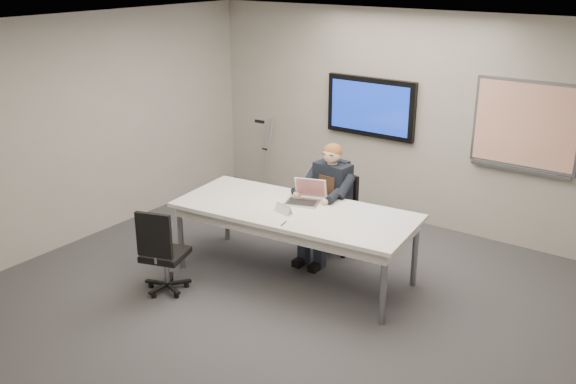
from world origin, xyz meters
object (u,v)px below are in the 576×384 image
Objects in this scene: laptop at (306,196)px; office_chair_far at (335,228)px; office_chair_near at (164,266)px; seated_person at (324,214)px; conference_table at (295,217)px.

office_chair_far is at bearing 67.16° from laptop.
laptop is (-0.04, -0.59, 0.58)m from office_chair_far.
office_chair_far is 2.17m from office_chair_near.
office_chair_near is 1.73m from laptop.
seated_person is at bearing 66.50° from laptop.
conference_table is at bearing -85.28° from seated_person.
office_chair_near is 0.70× the size of seated_person.
seated_person reaches higher than laptop.
office_chair_far and office_chair_near have the same top height.
laptop is at bearing -89.40° from seated_person.
seated_person reaches higher than office_chair_near.
office_chair_near is (-0.92, -1.11, -0.42)m from conference_table.
laptop is at bearing -141.53° from office_chair_near.
office_chair_far is 2.18× the size of laptop.
office_chair_far is (0.02, 0.84, -0.42)m from conference_table.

